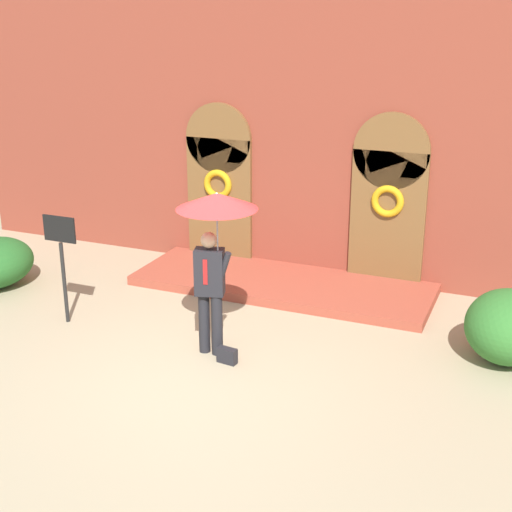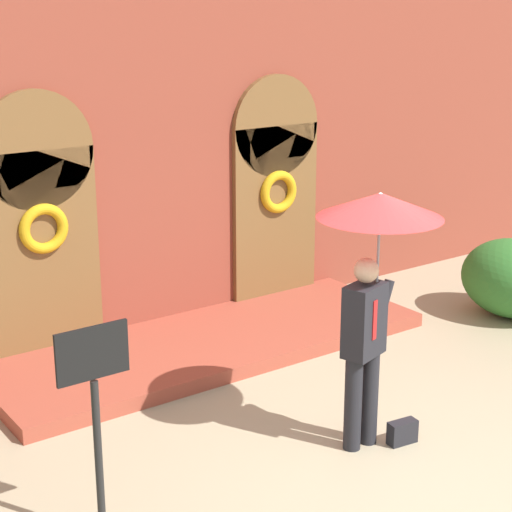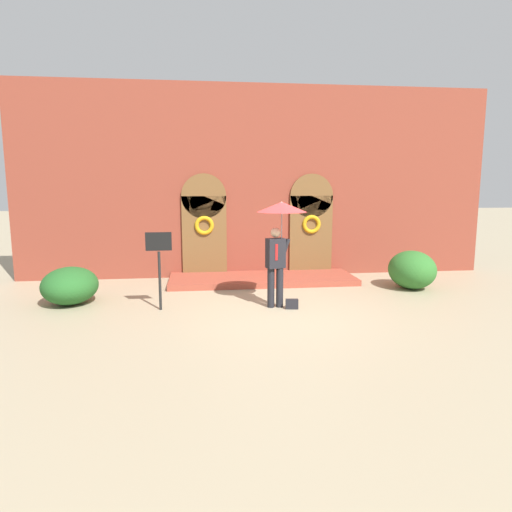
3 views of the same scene
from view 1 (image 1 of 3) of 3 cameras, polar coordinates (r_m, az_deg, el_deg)
ground_plane at (r=9.99m, az=-4.16°, el=-8.63°), size 80.00×80.00×0.00m
building_facade at (r=12.82m, az=4.01°, el=10.30°), size 14.00×2.30×5.60m
person_with_umbrella at (r=9.55m, az=-3.30°, el=2.48°), size 1.10×1.10×2.36m
handbag at (r=9.96m, az=-2.32°, el=-7.96°), size 0.29×0.16×0.22m
sign_post at (r=11.21m, az=-15.30°, el=0.35°), size 0.56×0.06×1.72m
shrub_right at (r=10.47m, az=19.57°, el=-5.33°), size 1.20×1.40×1.01m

